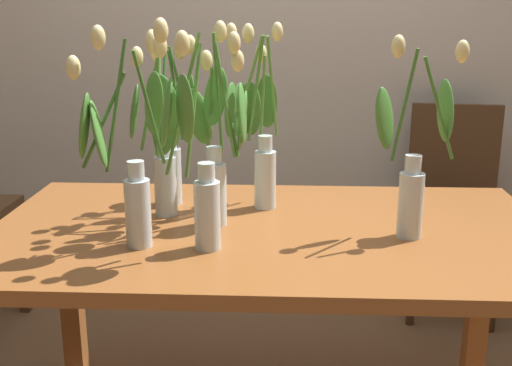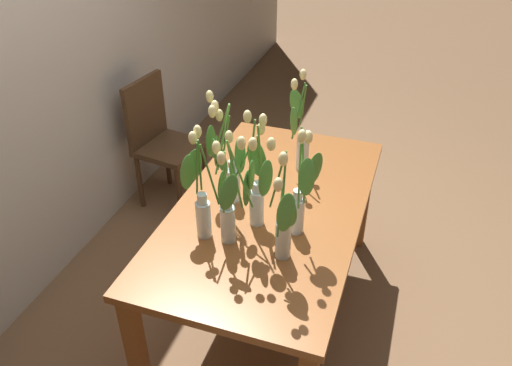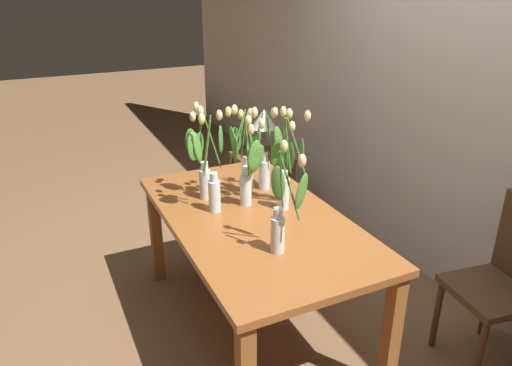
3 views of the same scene
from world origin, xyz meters
name	(u,v)px [view 1 (image 1 of 3)]	position (x,y,z in m)	size (l,w,h in m)	color
room_wall_rear	(278,8)	(0.00, 1.38, 1.35)	(9.00, 0.10, 2.70)	beige
dining_table	(269,257)	(0.00, 0.00, 0.65)	(1.60, 0.90, 0.74)	brown
tulip_vase_0	(413,170)	(0.39, -0.04, 0.93)	(0.26, 0.16, 0.54)	silver
tulip_vase_1	(160,150)	(-0.32, 0.07, 0.95)	(0.19, 0.17, 0.55)	silver
tulip_vase_2	(174,141)	(-0.31, 0.22, 0.94)	(0.12, 0.23, 0.53)	silver
tulip_vase_3	(197,177)	(-0.18, -0.19, 0.94)	(0.15, 0.15, 0.58)	silver
tulip_vase_4	(219,146)	(-0.15, 0.04, 0.97)	(0.21, 0.17, 0.57)	silver
tulip_vase_5	(128,167)	(-0.36, -0.16, 0.95)	(0.23, 0.21, 0.57)	silver
tulip_vase_6	(257,135)	(-0.04, 0.22, 0.97)	(0.18, 0.18, 0.57)	silver
dining_chair	(453,197)	(0.80, 1.07, 0.52)	(0.45, 0.45, 0.93)	#4C331E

